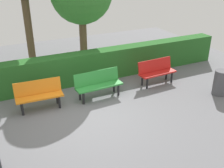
% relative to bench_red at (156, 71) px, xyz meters
% --- Properties ---
extents(ground_plane, '(16.00, 16.00, 0.00)m').
position_rel_bench_red_xyz_m(ground_plane, '(3.09, 0.82, -0.48)').
color(ground_plane, slate).
extents(bench_red, '(1.40, 0.53, 0.86)m').
position_rel_bench_red_xyz_m(bench_red, '(0.00, 0.00, 0.00)').
color(bench_red, red).
rests_on(bench_red, ground_plane).
extents(bench_green, '(1.55, 0.52, 0.86)m').
position_rel_bench_red_xyz_m(bench_green, '(2.27, 0.08, 0.00)').
color(bench_green, '#2D8C38').
rests_on(bench_green, ground_plane).
extents(bench_orange, '(1.38, 0.52, 0.86)m').
position_rel_bench_red_xyz_m(bench_orange, '(4.13, -0.01, -0.00)').
color(bench_orange, orange).
rests_on(bench_orange, ground_plane).
extents(hedge_row, '(11.19, 0.58, 1.09)m').
position_rel_bench_red_xyz_m(hedge_row, '(2.17, -1.26, 0.07)').
color(hedge_row, '#266023').
rests_on(hedge_row, ground_plane).
extents(trash_bin, '(0.44, 0.44, 0.83)m').
position_rel_bench_red_xyz_m(trash_bin, '(-1.38, 1.64, -0.06)').
color(trash_bin, '#4C4C51').
rests_on(trash_bin, ground_plane).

